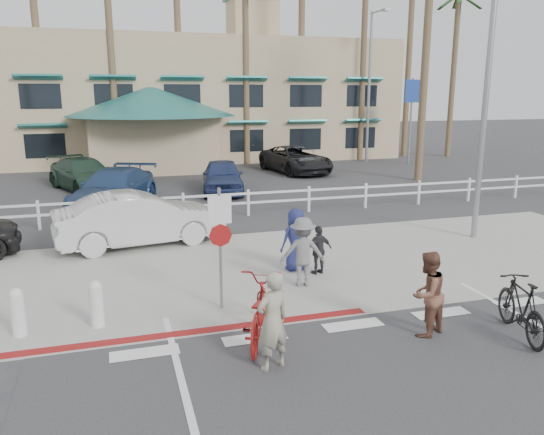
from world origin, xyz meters
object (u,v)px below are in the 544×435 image
object	(u,v)px
bike_red	(258,311)
bike_black	(521,308)
car_white_sedan	(140,219)
sign_post	(220,243)

from	to	relation	value
bike_red	bike_black	size ratio (longest dim) A/B	1.15
bike_black	car_white_sedan	size ratio (longest dim) A/B	0.39
sign_post	bike_red	bearing A→B (deg)	-77.83
bike_red	bike_black	world-z (taller)	bike_red
sign_post	car_white_sedan	distance (m)	5.66
bike_black	sign_post	bearing A→B (deg)	-13.60
sign_post	bike_red	size ratio (longest dim) A/B	1.33
bike_red	car_white_sedan	world-z (taller)	car_white_sedan
bike_black	bike_red	bearing A→B (deg)	1.22
bike_red	car_white_sedan	xyz separation A→B (m)	(-1.72, 7.10, 0.23)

